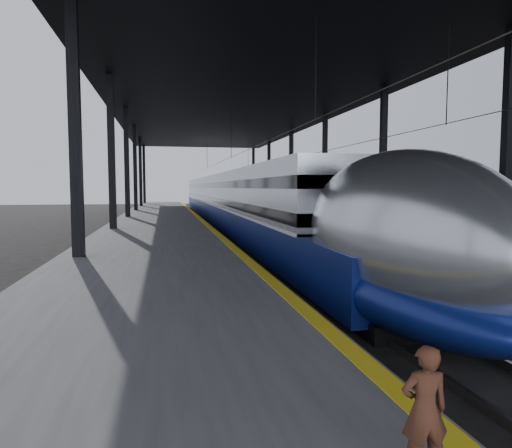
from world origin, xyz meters
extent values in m
plane|color=black|center=(0.00, 0.00, 0.00)|extent=(160.00, 160.00, 0.00)
cube|color=#4C4C4F|center=(-3.50, 20.00, 0.50)|extent=(6.00, 80.00, 1.00)
cube|color=yellow|center=(-0.70, 20.00, 1.00)|extent=(0.30, 80.00, 0.01)
cube|color=slate|center=(1.28, 20.00, 0.08)|extent=(0.08, 80.00, 0.16)
cube|color=slate|center=(2.72, 20.00, 0.08)|extent=(0.08, 80.00, 0.16)
cube|color=slate|center=(6.28, 20.00, 0.08)|extent=(0.08, 80.00, 0.16)
cube|color=slate|center=(7.72, 20.00, 0.08)|extent=(0.08, 80.00, 0.16)
cube|color=black|center=(-5.80, 5.00, 4.50)|extent=(0.35, 0.35, 9.00)
cube|color=black|center=(9.60, 5.00, 4.50)|extent=(0.35, 0.35, 9.00)
cube|color=black|center=(-5.80, 15.00, 4.50)|extent=(0.35, 0.35, 9.00)
cube|color=black|center=(9.60, 15.00, 4.50)|extent=(0.35, 0.35, 9.00)
cube|color=black|center=(-5.80, 25.00, 4.50)|extent=(0.35, 0.35, 9.00)
cube|color=black|center=(9.60, 25.00, 4.50)|extent=(0.35, 0.35, 9.00)
cube|color=black|center=(-5.80, 35.00, 4.50)|extent=(0.35, 0.35, 9.00)
cube|color=black|center=(9.60, 35.00, 4.50)|extent=(0.35, 0.35, 9.00)
cube|color=black|center=(-5.80, 45.00, 4.50)|extent=(0.35, 0.35, 9.00)
cube|color=black|center=(9.60, 45.00, 4.50)|extent=(0.35, 0.35, 9.00)
cube|color=black|center=(-5.80, 55.00, 4.50)|extent=(0.35, 0.35, 9.00)
cube|color=black|center=(9.60, 55.00, 4.50)|extent=(0.35, 0.35, 9.00)
cube|color=black|center=(1.90, 20.00, 9.25)|extent=(18.00, 75.00, 0.45)
cylinder|color=slate|center=(2.00, 20.00, 5.50)|extent=(0.03, 74.00, 0.03)
cylinder|color=slate|center=(7.00, 20.00, 5.50)|extent=(0.03, 74.00, 0.03)
cube|color=#B5B8BD|center=(2.00, 30.85, 2.22)|extent=(2.81, 57.00, 3.87)
cube|color=navy|center=(2.00, 29.35, 1.02)|extent=(2.88, 62.00, 1.50)
cube|color=silver|center=(2.00, 30.85, 1.79)|extent=(2.90, 57.00, 0.10)
cube|color=black|center=(2.00, 30.85, 3.34)|extent=(2.84, 57.00, 0.41)
cube|color=black|center=(2.00, 30.85, 2.22)|extent=(2.84, 57.00, 0.41)
ellipsoid|color=#B5B8BD|center=(2.00, -0.65, 2.08)|extent=(2.81, 8.40, 3.87)
ellipsoid|color=navy|center=(2.00, -0.65, 0.97)|extent=(2.88, 8.40, 1.64)
ellipsoid|color=black|center=(2.00, -3.25, 2.85)|extent=(1.45, 2.20, 0.87)
cube|color=black|center=(2.00, -0.65, 0.20)|extent=(2.13, 2.60, 0.40)
cube|color=black|center=(2.00, 21.35, 0.20)|extent=(2.13, 2.60, 0.40)
cube|color=navy|center=(7.00, 17.87, 1.86)|extent=(2.60, 18.00, 3.53)
cube|color=gray|center=(7.00, 9.47, 1.86)|extent=(2.65, 1.20, 3.58)
cube|color=black|center=(7.00, 8.85, 2.65)|extent=(1.58, 0.06, 0.79)
cube|color=#A8200C|center=(7.00, 8.85, 1.44)|extent=(1.12, 0.06, 0.51)
cube|color=gray|center=(7.00, 36.87, 1.86)|extent=(2.60, 18.00, 3.53)
cube|color=gray|center=(7.00, 55.87, 1.86)|extent=(2.60, 18.00, 3.53)
cube|color=black|center=(7.00, 11.87, 0.18)|extent=(2.05, 2.40, 0.36)
cube|color=black|center=(7.00, 33.87, 0.18)|extent=(2.05, 2.40, 0.36)
imported|color=#4E291A|center=(-1.21, -7.13, 1.50)|extent=(0.39, 0.29, 1.01)
camera|label=1|loc=(-3.12, -10.14, 3.18)|focal=32.00mm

